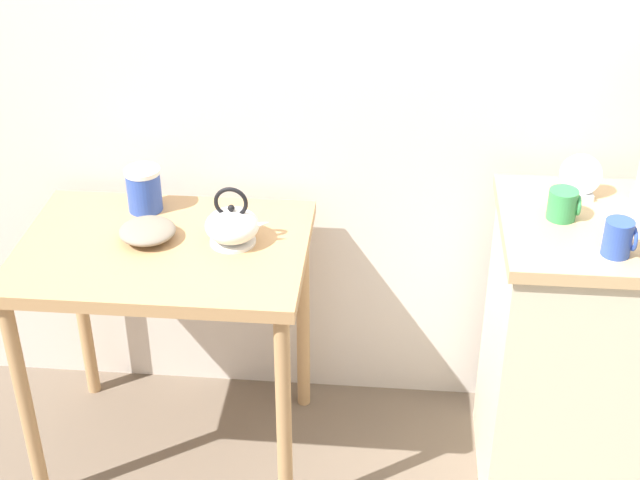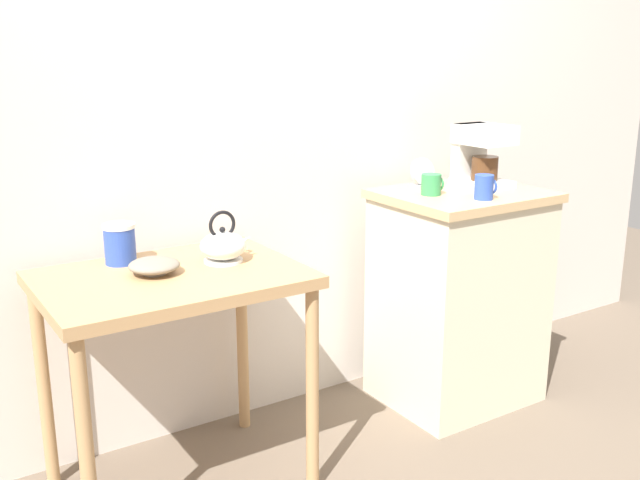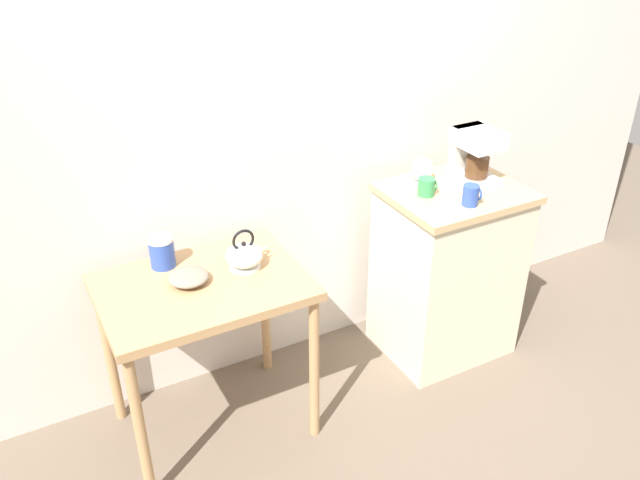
# 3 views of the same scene
# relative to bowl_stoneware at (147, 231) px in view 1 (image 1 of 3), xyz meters

# --- Properties ---
(ground_plane) EXTENTS (8.00, 8.00, 0.00)m
(ground_plane) POSITION_rel_bowl_stoneware_xyz_m (0.70, -0.08, -0.81)
(ground_plane) COLOR #6B5B4C
(wooden_table) EXTENTS (0.83, 0.60, 0.78)m
(wooden_table) POSITION_rel_bowl_stoneware_xyz_m (0.05, -0.02, -0.14)
(wooden_table) COLOR tan
(wooden_table) RESTS_ON ground_plane
(kitchen_counter) EXTENTS (0.65, 0.53, 0.91)m
(kitchen_counter) POSITION_rel_bowl_stoneware_xyz_m (1.32, -0.03, -0.35)
(kitchen_counter) COLOR beige
(kitchen_counter) RESTS_ON ground_plane
(bowl_stoneware) EXTENTS (0.16, 0.16, 0.05)m
(bowl_stoneware) POSITION_rel_bowl_stoneware_xyz_m (0.00, 0.00, 0.00)
(bowl_stoneware) COLOR gray
(bowl_stoneware) RESTS_ON wooden_table
(teakettle) EXTENTS (0.19, 0.16, 0.18)m
(teakettle) POSITION_rel_bowl_stoneware_xyz_m (0.25, 0.01, 0.03)
(teakettle) COLOR white
(teakettle) RESTS_ON wooden_table
(canister_enamel) EXTENTS (0.11, 0.11, 0.14)m
(canister_enamel) POSITION_rel_bowl_stoneware_xyz_m (-0.05, 0.18, 0.04)
(canister_enamel) COLOR #2D4CAD
(canister_enamel) RESTS_ON wooden_table
(mug_blue) EXTENTS (0.08, 0.07, 0.10)m
(mug_blue) POSITION_rel_bowl_stoneware_xyz_m (1.27, -0.19, 0.15)
(mug_blue) COLOR #2D4CAD
(mug_blue) RESTS_ON kitchen_counter
(mug_tall_green) EXTENTS (0.09, 0.08, 0.08)m
(mug_tall_green) POSITION_rel_bowl_stoneware_xyz_m (1.16, -0.01, 0.15)
(mug_tall_green) COLOR #338C4C
(mug_tall_green) RESTS_ON kitchen_counter
(table_clock) EXTENTS (0.12, 0.06, 0.13)m
(table_clock) POSITION_rel_bowl_stoneware_xyz_m (1.22, 0.12, 0.16)
(table_clock) COLOR #B2B5BA
(table_clock) RESTS_ON kitchen_counter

